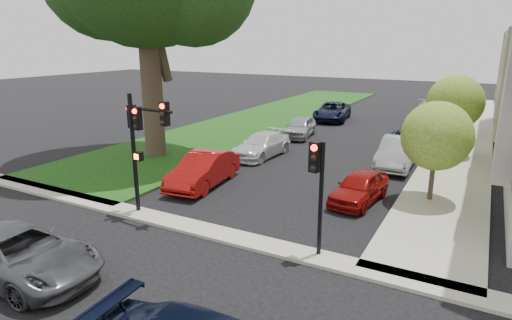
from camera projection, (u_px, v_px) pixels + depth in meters
The scene contains 19 objects.
ground at pixel (180, 259), 13.39m from camera, with size 140.00×140.00×0.00m, color black.
grass_strip at pixel (269, 118), 37.84m from camera, with size 8.00×44.00×0.12m, color #0B330A.
sidewalk_right at pixel (465, 136), 30.59m from camera, with size 3.50×44.00×0.12m, color #A6A294.
sidewalk_cross at pixel (215, 233), 15.07m from camera, with size 60.00×1.00×0.12m, color #A6A294.
small_tree_a at pixel (437, 136), 17.46m from camera, with size 2.85×2.85×4.28m.
small_tree_b at pixel (455, 103), 24.70m from camera, with size 3.17×3.17×4.76m.
small_tree_c at pixel (462, 99), 30.89m from camera, with size 2.54×2.54×3.81m.
traffic_signal_main at pixel (140, 133), 15.99m from camera, with size 2.31×0.60×4.73m.
traffic_signal_secondary at pixel (318, 178), 12.88m from camera, with size 0.49×0.39×3.74m.
car_cross_near at pixel (17, 254), 12.21m from camera, with size 2.42×5.24×1.46m, color #3F4247.
car_parked_0 at pixel (359, 187), 17.98m from camera, with size 1.55×3.85×1.31m, color maroon.
car_parked_1 at pixel (397, 153), 23.03m from camera, with size 1.68×4.82×1.59m, color #999BA0.
car_parked_2 at pixel (408, 142), 26.00m from camera, with size 2.19×4.76×1.32m, color black.
car_parked_3 at pixel (424, 122), 32.54m from camera, with size 1.51×3.75×1.28m, color #3F4247.
car_parked_4 at pixel (431, 111), 37.26m from camera, with size 2.11×5.19×1.51m, color #999BA0.
car_parked_5 at pixel (204, 170), 20.02m from camera, with size 1.66×4.75×1.56m, color maroon.
car_parked_6 at pixel (262, 145), 25.17m from camera, with size 1.92×4.72×1.37m, color silver.
car_parked_7 at pixel (300, 127), 30.34m from camera, with size 1.70×4.24×1.44m, color #999BA0.
car_parked_8 at pixel (332, 111), 36.79m from camera, with size 2.57×5.58×1.55m, color black.
Camera 1 is at (7.86, -9.47, 6.58)m, focal length 30.00 mm.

